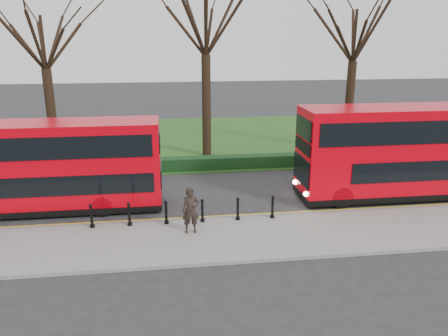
{
  "coord_description": "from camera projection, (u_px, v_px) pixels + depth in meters",
  "views": [
    {
      "loc": [
        -0.64,
        -18.99,
        8.02
      ],
      "look_at": [
        1.93,
        0.5,
        2.0
      ],
      "focal_mm": 35.0,
      "sensor_mm": 36.0,
      "label": 1
    }
  ],
  "objects": [
    {
      "name": "tree_right",
      "position": [
        355.0,
        30.0,
        28.97
      ],
      "size": [
        7.33,
        7.33,
        11.46
      ],
      "color": "black",
      "rests_on": "ground"
    },
    {
      "name": "tree_mid",
      "position": [
        205.0,
        19.0,
        27.53
      ],
      "size": [
        7.88,
        7.88,
        12.31
      ],
      "color": "black",
      "rests_on": "ground"
    },
    {
      "name": "tree_left",
      "position": [
        42.0,
        37.0,
        26.59
      ],
      "size": [
        6.97,
        6.97,
        10.89
      ],
      "color": "black",
      "rests_on": "ground"
    },
    {
      "name": "bus_lead",
      "position": [
        45.0,
        168.0,
        20.18
      ],
      "size": [
        10.64,
        2.44,
        4.23
      ],
      "color": "red",
      "rests_on": "ground"
    },
    {
      "name": "kerb",
      "position": [
        185.0,
        221.0,
        19.45
      ],
      "size": [
        60.0,
        0.25,
        0.16
      ],
      "primitive_type": "cube",
      "color": "slate",
      "rests_on": "ground"
    },
    {
      "name": "bus_rear",
      "position": [
        414.0,
        152.0,
        22.03
      ],
      "size": [
        11.66,
        2.68,
        4.64
      ],
      "color": "red",
      "rests_on": "ground"
    },
    {
      "name": "pedestrian",
      "position": [
        191.0,
        210.0,
        17.87
      ],
      "size": [
        0.73,
        0.51,
        1.94
      ],
      "primitive_type": "imported",
      "rotation": [
        0.0,
        0.0,
        0.06
      ],
      "color": "black",
      "rests_on": "pavement"
    },
    {
      "name": "hedge",
      "position": [
        179.0,
        164.0,
        26.75
      ],
      "size": [
        60.0,
        0.9,
        0.8
      ],
      "primitive_type": "cube",
      "color": "black",
      "rests_on": "ground"
    },
    {
      "name": "bollard_row",
      "position": [
        184.0,
        212.0,
        18.95
      ],
      "size": [
        8.0,
        0.15,
        1.0
      ],
      "color": "black",
      "rests_on": "pavement"
    },
    {
      "name": "grass_verge",
      "position": [
        176.0,
        140.0,
        34.64
      ],
      "size": [
        60.0,
        18.0,
        0.06
      ],
      "primitive_type": "cube",
      "color": "#25511B",
      "rests_on": "ground"
    },
    {
      "name": "ground",
      "position": [
        185.0,
        213.0,
        20.42
      ],
      "size": [
        120.0,
        120.0,
        0.0
      ],
      "primitive_type": "plane",
      "color": "#28282B",
      "rests_on": "ground"
    },
    {
      "name": "pavement",
      "position": [
        188.0,
        241.0,
        17.56
      ],
      "size": [
        60.0,
        4.0,
        0.15
      ],
      "primitive_type": "cube",
      "color": "gray",
      "rests_on": "ground"
    },
    {
      "name": "yellow_line_inner",
      "position": [
        185.0,
        218.0,
        19.95
      ],
      "size": [
        60.0,
        0.1,
        0.01
      ],
      "primitive_type": "cube",
      "color": "yellow",
      "rests_on": "ground"
    },
    {
      "name": "yellow_line_outer",
      "position": [
        185.0,
        219.0,
        19.76
      ],
      "size": [
        60.0,
        0.1,
        0.01
      ],
      "primitive_type": "cube",
      "color": "yellow",
      "rests_on": "ground"
    }
  ]
}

